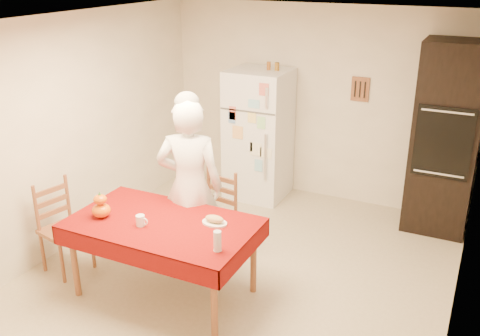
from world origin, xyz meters
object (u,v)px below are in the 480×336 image
Objects in this scene: coffee_mug at (140,220)px; seated_woman at (190,187)px; dining_table at (163,229)px; chair_left at (61,223)px; pumpkin_lower at (101,210)px; oven_cabinet at (446,139)px; wine_glass at (217,241)px; refrigerator at (259,135)px; bread_plate at (215,223)px; chair_far at (216,211)px.

seated_woman is at bearing 80.03° from coffee_mug.
chair_left reaches higher than dining_table.
pumpkin_lower is (0.63, -0.10, 0.32)m from chair_left.
oven_cabinet is 12.50× the size of wine_glass.
refrigerator is at bearing -178.82° from oven_cabinet.
seated_woman is 0.69m from coffee_mug.
wine_glass is 0.73× the size of bread_plate.
chair_far is 5.40× the size of wine_glass.
seated_woman is 10.21× the size of wine_glass.
chair_far is 0.53× the size of seated_woman.
chair_left is 1.93m from wine_glass.
refrigerator is 2.51m from dining_table.
coffee_mug is at bearing -89.67° from refrigerator.
dining_table is at bearing -158.67° from bread_plate.
dining_table is (0.15, -2.50, -0.16)m from refrigerator.
oven_cabinet is at bearing 45.10° from pumpkin_lower.
oven_cabinet is at bearing 50.10° from dining_table.
seated_woman is at bearing 142.61° from bread_plate.
coffee_mug is at bearing -92.75° from chair_far.
refrigerator is 17.00× the size of coffee_mug.
oven_cabinet is 2.95m from seated_woman.
oven_cabinet is 12.60× the size of pumpkin_lower.
refrigerator is at bearing -104.59° from seated_woman.
dining_table is at bearing -74.04° from chair_left.
wine_glass is (0.71, -0.76, -0.05)m from seated_woman.
oven_cabinet is 3.83m from pumpkin_lower.
chair_far is (0.09, 0.86, -0.18)m from dining_table.
wine_glass is (0.69, -0.23, 0.16)m from dining_table.
dining_table is at bearing -86.57° from refrigerator.
refrigerator is 7.08× the size of bread_plate.
dining_table is at bearing 73.32° from seated_woman.
seated_woman is 10.29× the size of pumpkin_lower.
refrigerator reaches higher than bread_plate.
dining_table is 0.89m from chair_far.
pumpkin_lower is 1.06m from bread_plate.
chair_left is 1.11m from coffee_mug.
oven_cabinet reaches higher than bread_plate.
chair_left is 5.44× the size of pumpkin_lower.
oven_cabinet is at bearing -155.22° from seated_woman.
oven_cabinet is 22.00× the size of coffee_mug.
refrigerator is 2.29m from oven_cabinet.
pumpkin_lower is at bearing -98.84° from refrigerator.
oven_cabinet is 2.32× the size of chair_far.
chair_far reaches higher than bread_plate.
refrigerator is at bearing 108.01° from chair_far.
chair_left is 0.53× the size of seated_woman.
seated_woman is (1.18, 0.59, 0.39)m from chair_left.
refrigerator reaches higher than chair_far.
oven_cabinet reaches higher than seated_woman.
wine_glass is at bearing -51.33° from chair_far.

